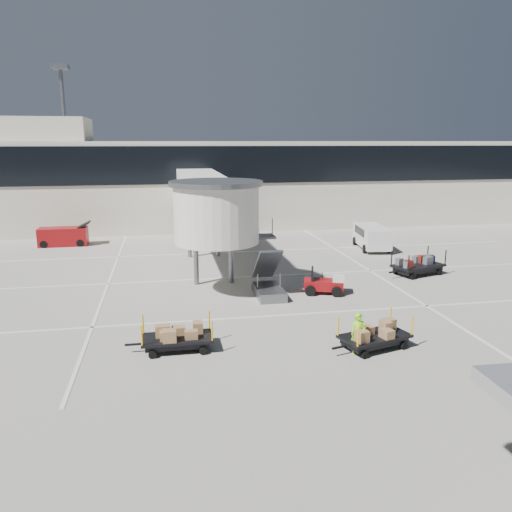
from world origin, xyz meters
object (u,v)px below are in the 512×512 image
(box_cart_far, at_px, (175,338))
(minivan, at_px, (371,235))
(box_cart_near, at_px, (376,336))
(ground_worker, at_px, (358,333))
(belt_loader, at_px, (64,237))
(baggage_tug, at_px, (325,284))
(suitcase_cart, at_px, (418,266))

(box_cart_far, bearing_deg, minivan, 47.50)
(box_cart_near, height_order, ground_worker, ground_worker)
(box_cart_near, xyz_separation_m, box_cart_far, (-7.83, 1.22, 0.02))
(belt_loader, bearing_deg, baggage_tug, -44.91)
(minivan, bearing_deg, box_cart_far, -124.94)
(box_cart_far, bearing_deg, belt_loader, 110.17)
(suitcase_cart, height_order, box_cart_near, suitcase_cart)
(suitcase_cart, relative_size, minivan, 0.84)
(baggage_tug, height_order, minivan, minivan)
(belt_loader, bearing_deg, ground_worker, -58.08)
(box_cart_near, distance_m, belt_loader, 28.11)
(baggage_tug, relative_size, belt_loader, 0.60)
(minivan, distance_m, belt_loader, 23.88)
(suitcase_cart, bearing_deg, box_cart_far, -167.08)
(suitcase_cart, relative_size, box_cart_near, 1.14)
(box_cart_near, distance_m, box_cart_far, 7.92)
(box_cart_near, xyz_separation_m, ground_worker, (-0.91, -0.36, 0.33))
(box_cart_near, relative_size, box_cart_far, 1.03)
(suitcase_cart, bearing_deg, baggage_tug, -176.59)
(box_cart_far, height_order, belt_loader, belt_loader)
(baggage_tug, relative_size, box_cart_far, 0.69)
(box_cart_far, height_order, minivan, minivan)
(suitcase_cart, bearing_deg, minivan, 70.70)
(box_cart_far, bearing_deg, ground_worker, -12.79)
(minivan, bearing_deg, suitcase_cart, -84.23)
(baggage_tug, bearing_deg, minivan, 73.12)
(suitcase_cart, distance_m, box_cart_far, 17.33)
(suitcase_cart, bearing_deg, ground_worker, -145.29)
(box_cart_near, bearing_deg, baggage_tug, 71.67)
(belt_loader, bearing_deg, box_cart_near, -56.13)
(baggage_tug, xyz_separation_m, ground_worker, (-1.19, -7.73, 0.31))
(suitcase_cart, xyz_separation_m, belt_loader, (-23.00, 13.23, 0.17))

